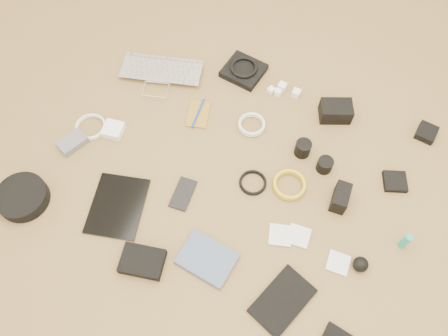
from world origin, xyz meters
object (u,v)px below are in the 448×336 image
at_px(headphone_case, 23,197).
at_px(paperback, 196,276).
at_px(tablet, 118,206).
at_px(phone, 183,194).
at_px(dslr_camera, 336,111).
at_px(laptop, 159,80).

distance_m(headphone_case, paperback, 0.72).
bearing_deg(tablet, phone, 20.89).
bearing_deg(tablet, dslr_camera, 34.89).
height_order(laptop, phone, laptop).
bearing_deg(dslr_camera, headphone_case, -161.67).
relative_size(headphone_case, paperback, 1.00).
distance_m(dslr_camera, tablet, 0.96).
bearing_deg(paperback, tablet, 79.15).
bearing_deg(laptop, headphone_case, -120.93).
xyz_separation_m(laptop, paperback, (0.52, -0.72, -0.00)).
height_order(dslr_camera, paperback, dslr_camera).
bearing_deg(dslr_camera, laptop, 166.75).
distance_m(laptop, headphone_case, 0.74).
xyz_separation_m(tablet, phone, (0.20, 0.14, -0.00)).
height_order(tablet, headphone_case, headphone_case).
xyz_separation_m(laptop, dslr_camera, (0.76, 0.13, 0.02)).
xyz_separation_m(dslr_camera, tablet, (-0.63, -0.73, -0.03)).
distance_m(laptop, paperback, 0.89).
relative_size(dslr_camera, paperback, 0.67).
xyz_separation_m(headphone_case, paperback, (0.72, -0.01, -0.02)).
distance_m(tablet, headphone_case, 0.36).
height_order(phone, headphone_case, headphone_case).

